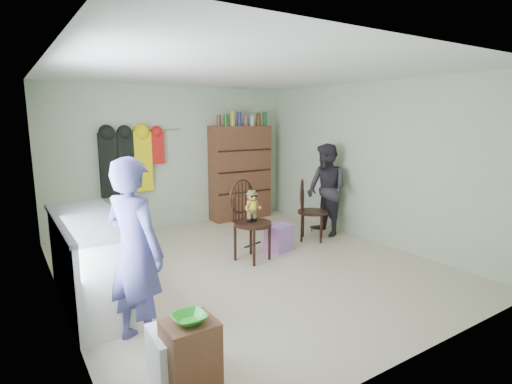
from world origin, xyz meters
TOP-DOWN VIEW (x-y plane):
  - ground_plane at (0.00, 0.00)m, footprint 5.00×5.00m
  - room_walls at (0.00, 0.53)m, footprint 5.00×5.00m
  - counter at (-1.95, 0.00)m, footprint 0.64×1.86m
  - stool at (-1.66, -1.86)m, footprint 0.37×0.32m
  - bowl at (-1.66, -1.86)m, footprint 0.24×0.24m
  - plastic_tub at (-1.67, -1.71)m, footprint 0.45×0.43m
  - chair_front at (0.15, 0.22)m, footprint 0.62×0.62m
  - chair_far at (1.44, 0.47)m, footprint 0.62×0.62m
  - striped_bag at (0.72, 0.29)m, footprint 0.43×0.37m
  - person_left at (-1.78, -1.03)m, footprint 0.62×0.71m
  - person_right at (1.87, 0.54)m, footprint 0.68×0.82m
  - dresser at (1.25, 2.30)m, footprint 1.20×0.39m
  - coat_rack at (-0.83, 2.38)m, footprint 1.42×0.12m

SIDE VIEW (x-z plane):
  - ground_plane at x=0.00m, z-range 0.00..0.00m
  - striped_bag at x=0.72m, z-range 0.00..0.39m
  - plastic_tub at x=-1.67m, z-range 0.00..0.40m
  - stool at x=-1.66m, z-range 0.00..0.53m
  - counter at x=-1.95m, z-range 0.00..0.94m
  - chair_far at x=1.44m, z-range 0.04..1.03m
  - bowl at x=-1.66m, z-range 0.53..0.59m
  - chair_front at x=0.15m, z-range 0.08..1.20m
  - person_right at x=1.87m, z-range 0.00..1.54m
  - person_left at x=-1.78m, z-range 0.00..1.65m
  - dresser at x=1.25m, z-range -0.12..1.95m
  - coat_rack at x=-0.83m, z-range 0.70..1.80m
  - room_walls at x=0.00m, z-range -0.92..4.08m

